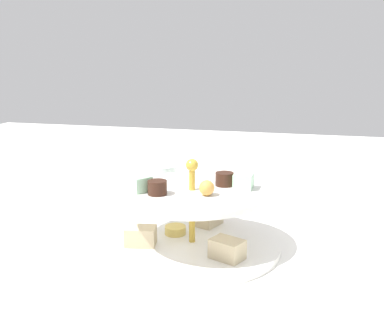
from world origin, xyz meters
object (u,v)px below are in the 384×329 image
water_glass_short_left (162,181)px  teacup_with_saucer (233,185)px  water_glass_tall_right (376,256)px  butter_knife_right (347,216)px  tiered_serving_stand (192,222)px

water_glass_short_left → teacup_with_saucer: 0.16m
water_glass_tall_right → teacup_with_saucer: water_glass_tall_right is taller
teacup_with_saucer → butter_knife_right: teacup_with_saucer is taller
water_glass_short_left → teacup_with_saucer: water_glass_short_left is taller
butter_knife_right → tiered_serving_stand: bearing=78.6°
teacup_with_saucer → butter_knife_right: bearing=161.1°
tiered_serving_stand → water_glass_short_left: 0.29m
water_glass_short_left → teacup_with_saucer: (-0.15, -0.05, -0.01)m
water_glass_tall_right → butter_knife_right: water_glass_tall_right is taller
tiered_serving_stand → butter_knife_right: tiered_serving_stand is taller
tiered_serving_stand → water_glass_tall_right: 0.29m
butter_knife_right → water_glass_tall_right: bearing=129.7°
water_glass_tall_right → teacup_with_saucer: (0.25, -0.41, -0.04)m
teacup_with_saucer → butter_knife_right: (-0.24, 0.08, -0.02)m
tiered_serving_stand → teacup_with_saucer: bearing=-93.5°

